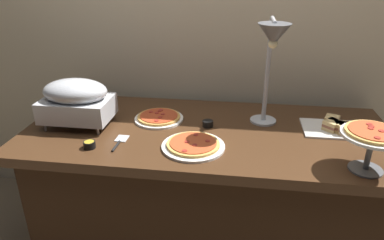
{
  "coord_description": "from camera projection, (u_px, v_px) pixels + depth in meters",
  "views": [
    {
      "loc": [
        0.15,
        -1.66,
        1.56
      ],
      "look_at": [
        -0.08,
        0.0,
        0.81
      ],
      "focal_mm": 33.04,
      "sensor_mm": 36.0,
      "label": 1
    }
  ],
  "objects": [
    {
      "name": "back_wall",
      "position": [
        217.0,
        28.0,
        2.11
      ],
      "size": [
        4.4,
        0.04,
        2.4
      ],
      "primitive_type": "cube",
      "color": "#C6B593",
      "rests_on": "ground_plane"
    },
    {
      "name": "buffet_table",
      "position": [
        206.0,
        189.0,
        2.0
      ],
      "size": [
        1.9,
        0.84,
        0.76
      ],
      "color": "#422816",
      "rests_on": "ground_plane"
    },
    {
      "name": "chafing_dish",
      "position": [
        76.0,
        100.0,
        1.84
      ],
      "size": [
        0.36,
        0.24,
        0.25
      ],
      "color": "#B7BABF",
      "rests_on": "buffet_table"
    },
    {
      "name": "heat_lamp",
      "position": [
        272.0,
        47.0,
        1.63
      ],
      "size": [
        0.15,
        0.32,
        0.56
      ],
      "color": "#B7BABF",
      "rests_on": "buffet_table"
    },
    {
      "name": "pizza_plate_front",
      "position": [
        193.0,
        145.0,
        1.66
      ],
      "size": [
        0.3,
        0.3,
        0.03
      ],
      "color": "white",
      "rests_on": "buffet_table"
    },
    {
      "name": "pizza_plate_center",
      "position": [
        159.0,
        118.0,
        1.95
      ],
      "size": [
        0.27,
        0.27,
        0.03
      ],
      "color": "white",
      "rests_on": "buffet_table"
    },
    {
      "name": "pizza_plate_raised_stand",
      "position": [
        373.0,
        138.0,
        1.42
      ],
      "size": [
        0.25,
        0.25,
        0.19
      ],
      "color": "#595B60",
      "rests_on": "buffet_table"
    },
    {
      "name": "sandwich_platter",
      "position": [
        336.0,
        127.0,
        1.82
      ],
      "size": [
        0.32,
        0.23,
        0.06
      ],
      "color": "white",
      "rests_on": "buffet_table"
    },
    {
      "name": "sauce_cup_near",
      "position": [
        208.0,
        123.0,
        1.87
      ],
      "size": [
        0.06,
        0.06,
        0.03
      ],
      "color": "black",
      "rests_on": "buffet_table"
    },
    {
      "name": "sauce_cup_far",
      "position": [
        89.0,
        144.0,
        1.65
      ],
      "size": [
        0.06,
        0.06,
        0.03
      ],
      "color": "black",
      "rests_on": "buffet_table"
    },
    {
      "name": "serving_spatula",
      "position": [
        119.0,
        142.0,
        1.71
      ],
      "size": [
        0.06,
        0.17,
        0.01
      ],
      "color": "#B7BABF",
      "rests_on": "buffet_table"
    }
  ]
}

